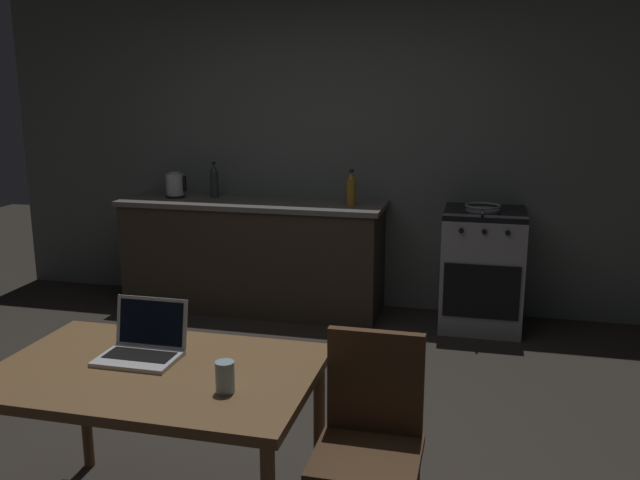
# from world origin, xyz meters

# --- Properties ---
(ground_plane) EXTENTS (12.00, 12.00, 0.00)m
(ground_plane) POSITION_xyz_m (0.00, 0.00, 0.00)
(ground_plane) COLOR #2D2823
(back_wall) EXTENTS (6.40, 0.10, 2.61)m
(back_wall) POSITION_xyz_m (0.30, 2.39, 1.31)
(back_wall) COLOR #5D655F
(back_wall) RESTS_ON ground_plane
(kitchen_counter) EXTENTS (2.16, 0.64, 0.91)m
(kitchen_counter) POSITION_xyz_m (-0.59, 2.04, 0.46)
(kitchen_counter) COLOR #382D23
(kitchen_counter) RESTS_ON ground_plane
(stove_oven) EXTENTS (0.60, 0.62, 0.91)m
(stove_oven) POSITION_xyz_m (1.25, 2.03, 0.45)
(stove_oven) COLOR gray
(stove_oven) RESTS_ON ground_plane
(dining_table) EXTENTS (1.28, 0.83, 0.72)m
(dining_table) POSITION_xyz_m (0.00, -0.81, 0.65)
(dining_table) COLOR brown
(dining_table) RESTS_ON ground_plane
(chair) EXTENTS (0.40, 0.40, 0.89)m
(chair) POSITION_xyz_m (0.85, -0.74, 0.51)
(chair) COLOR #4C331E
(chair) RESTS_ON ground_plane
(laptop) EXTENTS (0.32, 0.26, 0.22)m
(laptop) POSITION_xyz_m (-0.10, -0.72, 0.77)
(laptop) COLOR silver
(laptop) RESTS_ON dining_table
(electric_kettle) EXTENTS (0.18, 0.16, 0.22)m
(electric_kettle) POSITION_xyz_m (-1.26, 2.04, 1.01)
(electric_kettle) COLOR black
(electric_kettle) RESTS_ON kitchen_counter
(bottle) EXTENTS (0.08, 0.08, 0.28)m
(bottle) POSITION_xyz_m (0.24, 1.99, 1.04)
(bottle) COLOR #8C601E
(bottle) RESTS_ON kitchen_counter
(frying_pan) EXTENTS (0.27, 0.44, 0.05)m
(frying_pan) POSITION_xyz_m (1.23, 2.01, 0.93)
(frying_pan) COLOR gray
(frying_pan) RESTS_ON stove_oven
(drinking_glass) EXTENTS (0.07, 0.07, 0.12)m
(drinking_glass) POSITION_xyz_m (0.35, -0.95, 0.78)
(drinking_glass) COLOR #99B7C6
(drinking_glass) RESTS_ON dining_table
(bottle_b) EXTENTS (0.07, 0.07, 0.30)m
(bottle_b) POSITION_xyz_m (-0.95, 2.12, 1.05)
(bottle_b) COLOR #2D2D33
(bottle_b) RESTS_ON kitchen_counter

